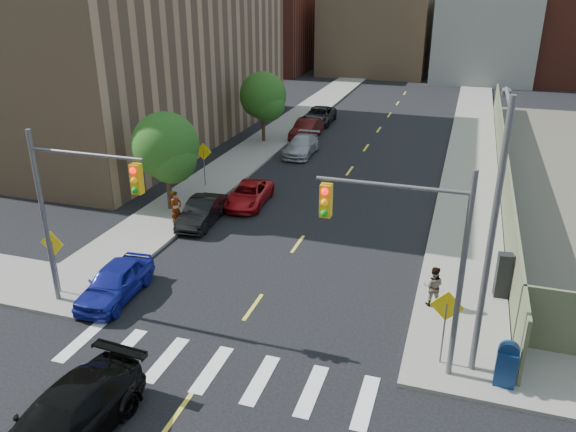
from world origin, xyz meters
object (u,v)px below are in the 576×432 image
Objects in this scene: parked_car_red at (249,194)px; mailbox at (507,364)px; parked_car_blue at (115,282)px; pedestrian_west at (176,209)px; parked_car_silver at (301,146)px; pedestrian_east at (433,286)px; parked_car_maroon at (306,129)px; payphone at (503,275)px; parked_car_white at (309,126)px; parked_car_grey at (319,116)px; black_sedan at (64,422)px; parked_car_black at (202,212)px.

parked_car_red is 18.09m from mailbox.
pedestrian_west is at bearing 93.51° from parked_car_blue.
parked_car_silver is 21.54m from pedestrian_east.
parked_car_red is 0.94× the size of parked_car_maroon.
pedestrian_west reaches higher than payphone.
parked_car_maroon is 30.81m from mailbox.
pedestrian_east is at bearing -60.19° from parked_car_white.
pedestrian_west reaches higher than parked_car_grey.
pedestrian_west is (-4.04, 13.88, 0.35)m from black_sedan.
payphone is at bearing 49.72° from black_sedan.
payphone is at bearing -149.25° from pedestrian_east.
mailbox is (14.66, -8.88, 0.22)m from parked_car_black.
parked_car_red is at bearing -84.82° from parked_car_maroon.
payphone is (11.52, 11.77, 0.29)m from black_sedan.
parked_car_grey is (0.00, 23.72, 0.05)m from parked_car_black.
parked_car_red is at bearing -91.05° from parked_car_silver.
parked_car_blue is at bearing -92.75° from parked_car_grey.
pedestrian_east reaches higher than parked_car_grey.
parked_car_silver is at bearing -85.29° from parked_car_grey.
parked_car_maroon is (0.35, 18.41, 0.09)m from parked_car_black.
parked_car_white is at bearing 99.02° from black_sedan.
parked_car_black is at bearing -92.77° from parked_car_grey.
parked_car_blue is 14.69m from mailbox.
parked_car_maroon is 2.37× the size of pedestrian_west.
parked_car_red is at bearing 79.58° from parked_car_blue.
parked_car_maroon is 5.32m from parked_car_grey.
payphone is at bearing -16.49° from parked_car_black.
payphone is (0.04, 5.62, 0.18)m from mailbox.
pedestrian_west reaches higher than black_sedan.
parked_car_blue reaches higher than parked_car_black.
parked_car_grey is at bearing 95.39° from parked_car_maroon.
mailbox reaches higher than parked_car_maroon.
pedestrian_west is at bearing -94.75° from parked_car_grey.
parked_car_silver is (1.29, 21.69, -0.03)m from parked_car_blue.
payphone reaches higher than black_sedan.
parked_car_grey is (-1.30, 20.41, 0.12)m from parked_car_red.
parked_car_silver is at bearing 80.62° from parked_car_black.
parked_car_red is 14.93m from payphone.
pedestrian_east is (11.96, -24.64, 0.31)m from parked_car_white.
parked_car_blue is 2.27× the size of payphone.
payphone is at bearing -52.91° from parked_car_silver.
parked_car_grey is at bearing 117.88° from mailbox.
payphone is (14.35, -21.67, 0.31)m from parked_car_maroon.
pedestrian_east is at bearing -61.51° from parked_car_maroon.
parked_car_black is (-0.01, 7.88, -0.04)m from parked_car_blue.
pedestrian_west is at bearing 110.32° from black_sedan.
parked_car_blue is 15.40m from payphone.
parked_car_silver is 3.06× the size of mailbox.
pedestrian_east is (11.78, -23.21, 0.20)m from parked_car_maroon.
parked_car_blue is 7.88m from parked_car_black.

